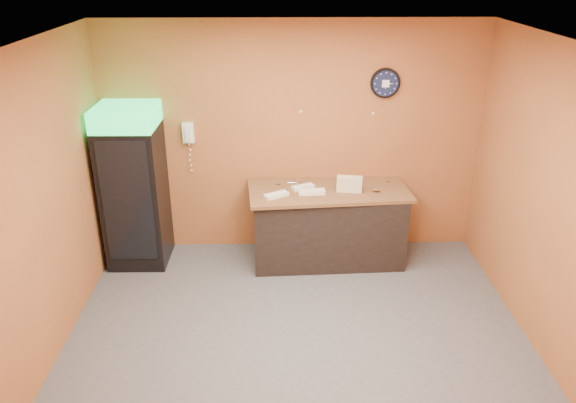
{
  "coord_description": "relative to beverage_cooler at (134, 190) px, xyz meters",
  "views": [
    {
      "loc": [
        -0.2,
        -4.42,
        3.45
      ],
      "look_at": [
        -0.08,
        0.6,
        1.22
      ],
      "focal_mm": 35.0,
      "sensor_mm": 36.0,
      "label": 1
    }
  ],
  "objects": [
    {
      "name": "floor",
      "position": [
        1.85,
        -1.61,
        -0.94
      ],
      "size": [
        4.5,
        4.5,
        0.0
      ],
      "primitive_type": "plane",
      "color": "#47474C",
      "rests_on": "ground"
    },
    {
      "name": "back_wall",
      "position": [
        1.85,
        0.39,
        0.46
      ],
      "size": [
        4.5,
        0.02,
        2.8
      ],
      "primitive_type": "cube",
      "color": "#A95D2F",
      "rests_on": "floor"
    },
    {
      "name": "left_wall",
      "position": [
        -0.4,
        -1.61,
        0.46
      ],
      "size": [
        0.02,
        4.0,
        2.8
      ],
      "primitive_type": "cube",
      "color": "#A95D2F",
      "rests_on": "floor"
    },
    {
      "name": "right_wall",
      "position": [
        4.1,
        -1.61,
        0.46
      ],
      "size": [
        0.02,
        4.0,
        2.8
      ],
      "primitive_type": "cube",
      "color": "#A95D2F",
      "rests_on": "floor"
    },
    {
      "name": "ceiling",
      "position": [
        1.85,
        -1.61,
        1.86
      ],
      "size": [
        4.5,
        4.0,
        0.02
      ],
      "primitive_type": "cube",
      "color": "white",
      "rests_on": "back_wall"
    },
    {
      "name": "beverage_cooler",
      "position": [
        0.0,
        0.0,
        0.0
      ],
      "size": [
        0.68,
        0.69,
        1.92
      ],
      "rotation": [
        0.0,
        0.0,
        -0.01
      ],
      "color": "black",
      "rests_on": "floor"
    },
    {
      "name": "prep_counter",
      "position": [
        2.27,
        0.0,
        -0.5
      ],
      "size": [
        1.79,
        0.86,
        0.88
      ],
      "primitive_type": "cube",
      "rotation": [
        0.0,
        0.0,
        0.04
      ],
      "color": "black",
      "rests_on": "floor"
    },
    {
      "name": "wall_clock",
      "position": [
        2.91,
        0.36,
        1.15
      ],
      "size": [
        0.34,
        0.06,
        0.34
      ],
      "color": "black",
      "rests_on": "back_wall"
    },
    {
      "name": "wall_phone",
      "position": [
        0.63,
        0.34,
        0.58
      ],
      "size": [
        0.13,
        0.11,
        0.24
      ],
      "color": "white",
      "rests_on": "back_wall"
    },
    {
      "name": "butcher_paper",
      "position": [
        2.27,
        0.0,
        -0.04
      ],
      "size": [
        1.92,
        0.98,
        0.04
      ],
      "primitive_type": "cube",
      "rotation": [
        0.0,
        0.0,
        0.08
      ],
      "color": "brown",
      "rests_on": "prep_counter"
    },
    {
      "name": "sub_roll_stack",
      "position": [
        2.5,
        -0.07,
        0.08
      ],
      "size": [
        0.3,
        0.14,
        0.18
      ],
      "rotation": [
        0.0,
        0.0,
        -0.16
      ],
      "color": "beige",
      "rests_on": "butcher_paper"
    },
    {
      "name": "wrapped_sandwich_left",
      "position": [
        1.65,
        -0.2,
        0.0
      ],
      "size": [
        0.3,
        0.23,
        0.04
      ],
      "primitive_type": "cube",
      "rotation": [
        0.0,
        0.0,
        0.52
      ],
      "color": "silver",
      "rests_on": "butcher_paper"
    },
    {
      "name": "wrapped_sandwich_mid",
      "position": [
        2.06,
        -0.12,
        0.01
      ],
      "size": [
        0.31,
        0.14,
        0.04
      ],
      "primitive_type": "cube",
      "rotation": [
        0.0,
        0.0,
        0.06
      ],
      "color": "silver",
      "rests_on": "butcher_paper"
    },
    {
      "name": "wrapped_sandwich_right",
      "position": [
        1.97,
        0.02,
        0.0
      ],
      "size": [
        0.29,
        0.21,
        0.04
      ],
      "primitive_type": "cube",
      "rotation": [
        0.0,
        0.0,
        0.45
      ],
      "color": "silver",
      "rests_on": "butcher_paper"
    },
    {
      "name": "kitchen_tool",
      "position": [
        1.92,
        0.19,
        0.01
      ],
      "size": [
        0.05,
        0.05,
        0.05
      ],
      "primitive_type": "cylinder",
      "color": "silver",
      "rests_on": "butcher_paper"
    }
  ]
}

